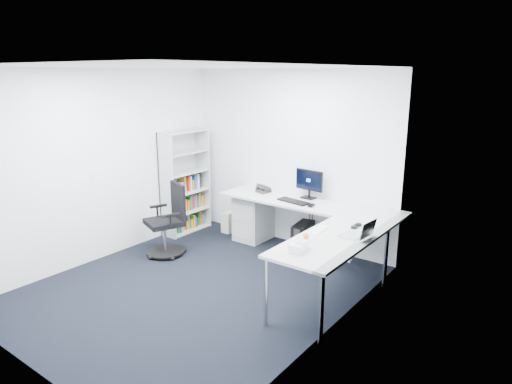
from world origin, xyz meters
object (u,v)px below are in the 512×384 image
Objects in this scene: laptop at (353,226)px; task_chair at (164,220)px; monitor at (309,184)px; l_desk at (293,235)px; bookshelf at (185,182)px.

task_chair is at bearing -167.71° from laptop.
l_desk is at bearing -74.12° from monitor.
task_chair reaches higher than laptop.
laptop reaches higher than l_desk.
task_chair is 3.30× the size of laptop.
bookshelf is 1.62× the size of task_chair.
l_desk is 5.95× the size of monitor.
laptop is at bearing -10.10° from bookshelf.
task_chair is (-1.68, -0.89, 0.13)m from l_desk.
bookshelf reaches higher than task_chair.
bookshelf is at bearing 178.68° from l_desk.
laptop is at bearing 28.82° from task_chair.
monitor reaches higher than l_desk.
bookshelf reaches higher than monitor.
laptop is (1.22, -1.09, -0.11)m from monitor.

